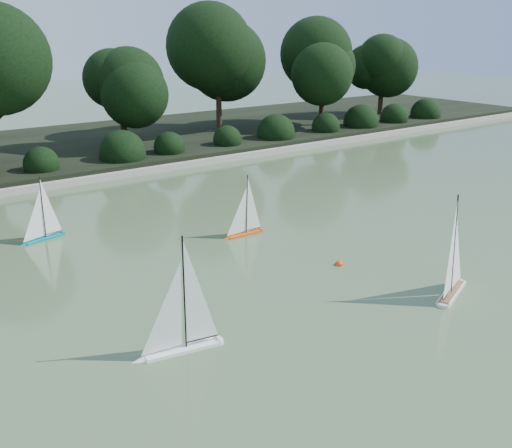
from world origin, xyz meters
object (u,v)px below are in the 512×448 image
Objects in this scene: sailboat_white_a at (175,334)px; race_buoy at (339,265)px; sailboat_orange at (242,226)px; sailboat_teal at (40,230)px; sailboat_white_b at (455,276)px.

sailboat_white_a is 10.87× the size of race_buoy.
sailboat_white_a is at bearing -135.77° from sailboat_orange.
sailboat_white_a is 3.76m from race_buoy.
sailboat_orange reaches higher than race_buoy.
sailboat_white_a is at bearing -87.98° from sailboat_teal.
sailboat_orange is (3.13, 3.05, -0.06)m from sailboat_white_a.
sailboat_white_a is 4.37m from sailboat_orange.
sailboat_white_b reaches higher than race_buoy.
sailboat_white_b reaches higher than sailboat_teal.
sailboat_white_a is at bearing -167.20° from race_buoy.
sailboat_teal is at bearing 92.02° from sailboat_white_a.
sailboat_orange is 3.90m from sailboat_teal.
sailboat_orange is at bearing 103.24° from race_buoy.
race_buoy is at bearing -76.76° from sailboat_orange.
sailboat_teal is (-4.53, 6.11, -0.05)m from sailboat_white_b.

